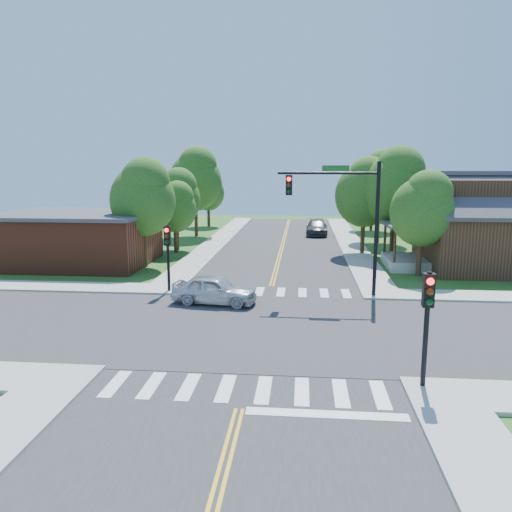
# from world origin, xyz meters

# --- Properties ---
(ground) EXTENTS (100.00, 100.00, 0.00)m
(ground) POSITION_xyz_m (0.00, 0.00, 0.00)
(ground) COLOR #2E551A
(ground) RESTS_ON ground
(road_ns) EXTENTS (10.00, 90.00, 0.04)m
(road_ns) POSITION_xyz_m (0.00, 0.00, 0.02)
(road_ns) COLOR #2D2D30
(road_ns) RESTS_ON ground
(road_ew) EXTENTS (90.00, 10.00, 0.04)m
(road_ew) POSITION_xyz_m (0.00, 0.00, 0.03)
(road_ew) COLOR #2D2D30
(road_ew) RESTS_ON ground
(intersection_patch) EXTENTS (10.20, 10.20, 0.06)m
(intersection_patch) POSITION_xyz_m (0.00, 0.00, 0.00)
(intersection_patch) COLOR #2D2D30
(intersection_patch) RESTS_ON ground
(sidewalk_ne) EXTENTS (40.00, 40.00, 0.14)m
(sidewalk_ne) POSITION_xyz_m (15.82, 15.82, 0.07)
(sidewalk_ne) COLOR #9E9B93
(sidewalk_ne) RESTS_ON ground
(sidewalk_nw) EXTENTS (40.00, 40.00, 0.14)m
(sidewalk_nw) POSITION_xyz_m (-15.82, 15.82, 0.07)
(sidewalk_nw) COLOR #9E9B93
(sidewalk_nw) RESTS_ON ground
(crosswalk_north) EXTENTS (8.85, 2.00, 0.01)m
(crosswalk_north) POSITION_xyz_m (0.00, 6.20, 0.05)
(crosswalk_north) COLOR white
(crosswalk_north) RESTS_ON ground
(crosswalk_south) EXTENTS (8.85, 2.00, 0.01)m
(crosswalk_south) POSITION_xyz_m (0.00, -6.20, 0.05)
(crosswalk_south) COLOR white
(crosswalk_south) RESTS_ON ground
(centerline) EXTENTS (0.30, 90.00, 0.01)m
(centerline) POSITION_xyz_m (0.00, 0.00, 0.05)
(centerline) COLOR yellow
(centerline) RESTS_ON ground
(stop_bar) EXTENTS (4.60, 0.45, 0.09)m
(stop_bar) POSITION_xyz_m (2.50, -7.60, 0.00)
(stop_bar) COLOR white
(stop_bar) RESTS_ON ground
(signal_mast_ne) EXTENTS (5.30, 0.42, 7.20)m
(signal_mast_ne) POSITION_xyz_m (3.91, 5.59, 4.85)
(signal_mast_ne) COLOR black
(signal_mast_ne) RESTS_ON ground
(signal_pole_se) EXTENTS (0.34, 0.42, 3.80)m
(signal_pole_se) POSITION_xyz_m (5.60, -5.62, 2.66)
(signal_pole_se) COLOR black
(signal_pole_se) RESTS_ON ground
(signal_pole_nw) EXTENTS (0.34, 0.42, 3.80)m
(signal_pole_nw) POSITION_xyz_m (-5.60, 5.58, 2.66)
(signal_pole_nw) COLOR black
(signal_pole_nw) RESTS_ON ground
(house_ne) EXTENTS (13.05, 8.80, 7.11)m
(house_ne) POSITION_xyz_m (15.11, 14.23, 3.33)
(house_ne) COLOR #331E12
(house_ne) RESTS_ON ground
(building_nw) EXTENTS (10.40, 8.40, 3.73)m
(building_nw) POSITION_xyz_m (-14.20, 13.20, 1.88)
(building_nw) COLOR brown
(building_nw) RESTS_ON ground
(tree_e_a) EXTENTS (3.98, 3.78, 6.76)m
(tree_e_a) POSITION_xyz_m (9.30, 11.35, 4.43)
(tree_e_a) COLOR #382314
(tree_e_a) RESTS_ON ground
(tree_e_b) EXTENTS (5.00, 4.75, 8.50)m
(tree_e_b) POSITION_xyz_m (8.69, 17.84, 5.57)
(tree_e_b) COLOR #382314
(tree_e_b) RESTS_ON ground
(tree_e_c) EXTENTS (4.98, 4.73, 8.47)m
(tree_e_c) POSITION_xyz_m (8.73, 25.54, 5.55)
(tree_e_c) COLOR #382314
(tree_e_c) RESTS_ON ground
(tree_e_d) EXTENTS (4.62, 4.39, 7.86)m
(tree_e_d) POSITION_xyz_m (9.34, 34.56, 5.15)
(tree_e_d) COLOR #382314
(tree_e_d) RESTS_ON ground
(tree_w_a) EXTENTS (4.47, 4.24, 7.60)m
(tree_w_a) POSITION_xyz_m (-9.13, 12.59, 4.98)
(tree_w_a) COLOR #382314
(tree_w_a) RESTS_ON ground
(tree_w_b) EXTENTS (4.04, 3.84, 6.87)m
(tree_w_b) POSITION_xyz_m (-8.67, 19.92, 4.50)
(tree_w_b) COLOR #382314
(tree_w_b) RESTS_ON ground
(tree_w_c) EXTENTS (5.24, 4.98, 8.91)m
(tree_w_c) POSITION_xyz_m (-8.83, 28.31, 5.84)
(tree_w_c) COLOR #382314
(tree_w_c) RESTS_ON ground
(tree_w_d) EXTENTS (3.76, 3.57, 6.39)m
(tree_w_d) POSITION_xyz_m (-9.15, 36.73, 4.18)
(tree_w_d) COLOR #382314
(tree_w_d) RESTS_ON ground
(tree_house) EXTENTS (4.55, 4.32, 7.74)m
(tree_house) POSITION_xyz_m (6.60, 19.01, 5.07)
(tree_house) COLOR #382314
(tree_house) RESTS_ON ground
(tree_bldg) EXTENTS (3.44, 3.27, 5.85)m
(tree_bldg) POSITION_xyz_m (-8.42, 18.51, 3.82)
(tree_bldg) COLOR #382314
(tree_bldg) RESTS_ON ground
(car_silver) EXTENTS (2.91, 4.79, 1.47)m
(car_silver) POSITION_xyz_m (-2.67, 3.50, 0.73)
(car_silver) COLOR silver
(car_silver) RESTS_ON ground
(car_dgrey) EXTENTS (2.36, 5.33, 1.52)m
(car_dgrey) POSITION_xyz_m (3.20, 30.00, 0.76)
(car_dgrey) COLOR #323538
(car_dgrey) RESTS_ON ground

